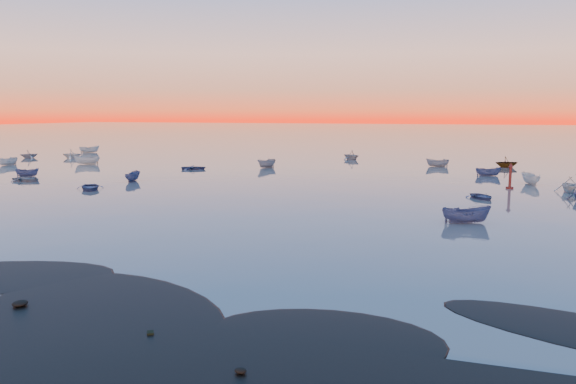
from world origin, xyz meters
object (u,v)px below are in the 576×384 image
at_px(boat_near_left, 90,190).
at_px(boat_near_right, 569,192).
at_px(channel_marker, 510,178).
at_px(boat_near_center, 466,223).

xyz_separation_m(boat_near_left, boat_near_right, (52.62, 15.25, 0.00)).
bearing_deg(boat_near_right, channel_marker, -11.52).
xyz_separation_m(boat_near_left, channel_marker, (46.40, 16.33, 1.24)).
relative_size(boat_near_center, boat_near_right, 1.04).
bearing_deg(boat_near_left, channel_marker, -16.68).
bearing_deg(boat_near_right, boat_near_left, 14.47).
relative_size(boat_near_left, channel_marker, 1.34).
distance_m(boat_near_center, boat_near_right, 24.68).
distance_m(boat_near_left, channel_marker, 49.21).
distance_m(boat_near_left, boat_near_right, 54.79).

